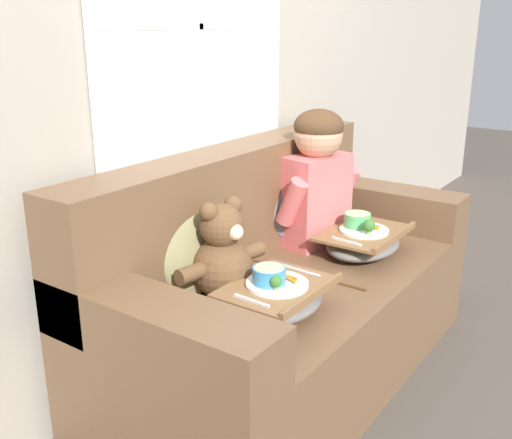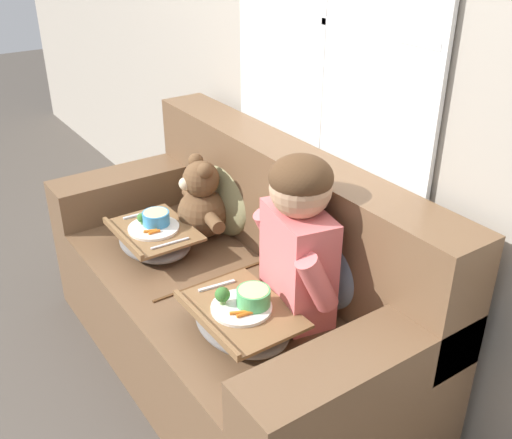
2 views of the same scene
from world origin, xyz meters
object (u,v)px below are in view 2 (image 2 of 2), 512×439
(couch, at_px, (237,296))
(child_figure, at_px, (299,231))
(lap_tray_child, at_px, (242,319))
(throw_pillow_behind_child, at_px, (326,255))
(throw_pillow_behind_teddy, at_px, (228,190))
(teddy_bear, at_px, (201,204))
(lap_tray_teddy, at_px, (154,238))

(couch, xyz_separation_m, child_figure, (0.35, 0.04, 0.46))
(lap_tray_child, bearing_deg, throw_pillow_behind_child, 90.03)
(child_figure, bearing_deg, lap_tray_child, -89.89)
(child_figure, bearing_deg, throw_pillow_behind_teddy, 168.91)
(throw_pillow_behind_teddy, height_order, teddy_bear, throw_pillow_behind_teddy)
(throw_pillow_behind_teddy, height_order, lap_tray_child, throw_pillow_behind_teddy)
(teddy_bear, relative_size, lap_tray_teddy, 1.03)
(couch, relative_size, throw_pillow_behind_child, 4.31)
(couch, bearing_deg, throw_pillow_behind_child, 27.05)
(couch, bearing_deg, teddy_bear, 173.91)
(throw_pillow_behind_teddy, relative_size, child_figure, 0.71)
(throw_pillow_behind_teddy, distance_m, lap_tray_child, 0.80)
(lap_tray_teddy, bearing_deg, child_figure, 19.15)
(throw_pillow_behind_teddy, height_order, child_figure, child_figure)
(teddy_bear, bearing_deg, throw_pillow_behind_child, 11.40)
(throw_pillow_behind_teddy, relative_size, lap_tray_child, 1.03)
(throw_pillow_behind_child, distance_m, child_figure, 0.20)
(throw_pillow_behind_child, bearing_deg, lap_tray_child, -89.97)
(couch, bearing_deg, lap_tray_child, -29.85)
(throw_pillow_behind_child, xyz_separation_m, lap_tray_teddy, (-0.69, -0.38, -0.13))
(child_figure, distance_m, lap_tray_child, 0.37)
(couch, distance_m, throw_pillow_behind_child, 0.50)
(throw_pillow_behind_child, height_order, child_figure, child_figure)
(throw_pillow_behind_teddy, distance_m, lap_tray_teddy, 0.40)
(lap_tray_child, xyz_separation_m, lap_tray_teddy, (-0.69, -0.00, -0.00))
(throw_pillow_behind_child, height_order, teddy_bear, throw_pillow_behind_child)
(couch, relative_size, lap_tray_teddy, 4.62)
(couch, height_order, child_figure, child_figure)
(couch, relative_size, throw_pillow_behind_teddy, 4.16)
(child_figure, xyz_separation_m, lap_tray_teddy, (-0.69, -0.24, -0.28))
(throw_pillow_behind_child, distance_m, teddy_bear, 0.71)
(couch, xyz_separation_m, throw_pillow_behind_child, (0.35, 0.18, 0.32))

